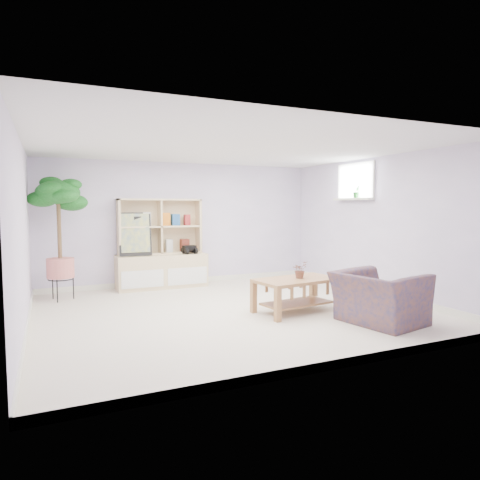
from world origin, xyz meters
name	(u,v)px	position (x,y,z in m)	size (l,w,h in m)	color
floor	(233,311)	(0.00, 0.00, 0.00)	(5.50, 5.00, 0.01)	silver
ceiling	(232,147)	(0.00, 0.00, 2.40)	(5.50, 5.00, 0.01)	silver
walls	(232,230)	(0.00, 0.00, 1.20)	(5.51, 5.01, 2.40)	silver
baseboard	(233,308)	(0.00, 0.00, 0.05)	(5.50, 5.00, 0.10)	white
window	(356,182)	(2.73, 0.60, 2.00)	(0.10, 0.98, 0.68)	silver
window_sill	(353,199)	(2.67, 0.60, 1.68)	(0.14, 1.00, 0.04)	white
storage_unit	(162,243)	(-0.50, 2.24, 0.85)	(1.69, 0.57, 1.69)	beige
poster	(135,234)	(-1.00, 2.21, 1.04)	(0.58, 0.13, 0.81)	yellow
toy_truck	(189,249)	(0.01, 2.14, 0.72)	(0.34, 0.24, 0.18)	black
coffee_table	(297,295)	(0.84, -0.44, 0.25)	(1.21, 0.66, 0.49)	#A67540
table_plant	(300,270)	(0.90, -0.42, 0.62)	(0.22, 0.19, 0.25)	#175617
floor_tree	(60,239)	(-2.30, 1.83, 1.02)	(0.75, 0.75, 2.04)	#0D4210
armchair	(379,294)	(1.50, -1.41, 0.39)	(1.05, 0.91, 0.78)	navy
sill_plant	(356,192)	(2.67, 0.52, 1.81)	(0.13, 0.10, 0.23)	#0D4210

